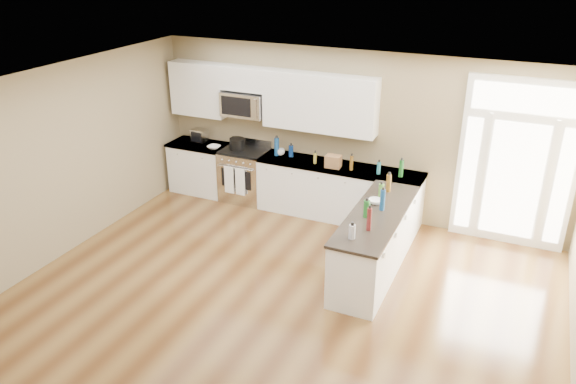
{
  "coord_description": "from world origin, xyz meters",
  "views": [
    {
      "loc": [
        2.63,
        -4.56,
        4.34
      ],
      "look_at": [
        -0.31,
        2.0,
        1.12
      ],
      "focal_mm": 35.0,
      "sensor_mm": 36.0,
      "label": 1
    }
  ],
  "objects_px": {
    "stockpot": "(237,143)",
    "toaster_oven": "(199,135)",
    "peninsula_cabinet": "(375,245)",
    "kitchen_range": "(245,175)"
  },
  "relations": [
    {
      "from": "stockpot",
      "to": "toaster_oven",
      "type": "height_order",
      "value": "toaster_oven"
    },
    {
      "from": "peninsula_cabinet",
      "to": "toaster_oven",
      "type": "distance_m",
      "value": 4.2
    },
    {
      "from": "stockpot",
      "to": "toaster_oven",
      "type": "bearing_deg",
      "value": 172.42
    },
    {
      "from": "toaster_oven",
      "to": "kitchen_range",
      "type": "bearing_deg",
      "value": -2.23
    },
    {
      "from": "peninsula_cabinet",
      "to": "kitchen_range",
      "type": "height_order",
      "value": "kitchen_range"
    },
    {
      "from": "kitchen_range",
      "to": "stockpot",
      "type": "distance_m",
      "value": 0.59
    },
    {
      "from": "stockpot",
      "to": "kitchen_range",
      "type": "bearing_deg",
      "value": 0.22
    },
    {
      "from": "kitchen_range",
      "to": "stockpot",
      "type": "relative_size",
      "value": 3.9
    },
    {
      "from": "peninsula_cabinet",
      "to": "stockpot",
      "type": "xyz_separation_m",
      "value": [
        -2.99,
        1.45,
        0.62
      ]
    },
    {
      "from": "peninsula_cabinet",
      "to": "stockpot",
      "type": "bearing_deg",
      "value": 154.13
    }
  ]
}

